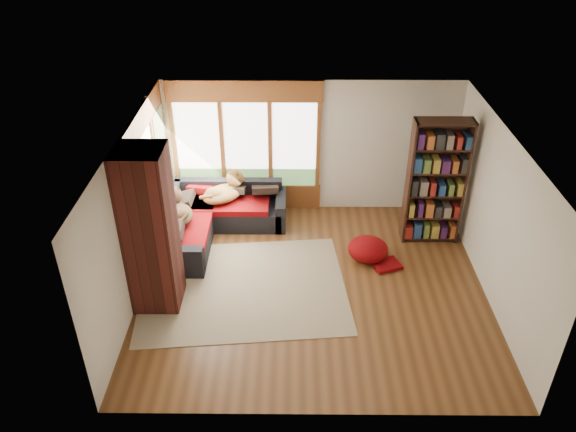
% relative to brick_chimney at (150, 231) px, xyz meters
% --- Properties ---
extents(floor, '(5.50, 5.50, 0.00)m').
position_rel_brick_chimney_xyz_m(floor, '(2.40, 0.35, -1.30)').
color(floor, '#502F16').
rests_on(floor, ground).
extents(ceiling, '(5.50, 5.50, 0.00)m').
position_rel_brick_chimney_xyz_m(ceiling, '(2.40, 0.35, 1.30)').
color(ceiling, white).
extents(wall_back, '(5.50, 0.04, 2.60)m').
position_rel_brick_chimney_xyz_m(wall_back, '(2.40, 2.85, 0.00)').
color(wall_back, silver).
rests_on(wall_back, ground).
extents(wall_front, '(5.50, 0.04, 2.60)m').
position_rel_brick_chimney_xyz_m(wall_front, '(2.40, -2.15, 0.00)').
color(wall_front, silver).
rests_on(wall_front, ground).
extents(wall_left, '(0.04, 5.00, 2.60)m').
position_rel_brick_chimney_xyz_m(wall_left, '(-0.35, 0.35, 0.00)').
color(wall_left, silver).
rests_on(wall_left, ground).
extents(wall_right, '(0.04, 5.00, 2.60)m').
position_rel_brick_chimney_xyz_m(wall_right, '(5.15, 0.35, 0.00)').
color(wall_right, silver).
rests_on(wall_right, ground).
extents(windows_back, '(2.82, 0.10, 1.90)m').
position_rel_brick_chimney_xyz_m(windows_back, '(1.20, 2.82, 0.05)').
color(windows_back, brown).
rests_on(windows_back, wall_back).
extents(windows_left, '(0.10, 2.62, 1.90)m').
position_rel_brick_chimney_xyz_m(windows_left, '(-0.32, 1.55, 0.05)').
color(windows_left, brown).
rests_on(windows_left, wall_left).
extents(roller_blind, '(0.03, 0.72, 0.90)m').
position_rel_brick_chimney_xyz_m(roller_blind, '(-0.29, 2.38, 0.45)').
color(roller_blind, '#6A895A').
rests_on(roller_blind, wall_left).
extents(brick_chimney, '(0.70, 0.70, 2.60)m').
position_rel_brick_chimney_xyz_m(brick_chimney, '(0.00, 0.00, 0.00)').
color(brick_chimney, '#471914').
rests_on(brick_chimney, ground).
extents(sectional_sofa, '(2.20, 2.20, 0.80)m').
position_rel_brick_chimney_xyz_m(sectional_sofa, '(0.45, 2.05, -1.00)').
color(sectional_sofa, black).
rests_on(sectional_sofa, ground).
extents(area_rug, '(3.49, 2.80, 0.01)m').
position_rel_brick_chimney_xyz_m(area_rug, '(1.28, 0.31, -1.29)').
color(area_rug, beige).
rests_on(area_rug, ground).
extents(bookshelf, '(0.99, 0.33, 2.30)m').
position_rel_brick_chimney_xyz_m(bookshelf, '(4.54, 1.76, -0.15)').
color(bookshelf, '#321910').
rests_on(bookshelf, ground).
extents(pouf, '(0.75, 0.75, 0.37)m').
position_rel_brick_chimney_xyz_m(pouf, '(3.37, 1.13, -1.10)').
color(pouf, maroon).
rests_on(pouf, area_rug).
extents(dog_tan, '(0.95, 0.91, 0.47)m').
position_rel_brick_chimney_xyz_m(dog_tan, '(0.83, 2.28, -0.53)').
color(dog_tan, olive).
rests_on(dog_tan, sectional_sofa).
extents(dog_brindle, '(0.75, 0.90, 0.44)m').
position_rel_brick_chimney_xyz_m(dog_brindle, '(0.05, 1.62, -0.54)').
color(dog_brindle, black).
rests_on(dog_brindle, sectional_sofa).
extents(throw_pillows, '(1.98, 1.68, 0.45)m').
position_rel_brick_chimney_xyz_m(throw_pillows, '(0.48, 2.20, -0.51)').
color(throw_pillows, black).
rests_on(throw_pillows, sectional_sofa).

